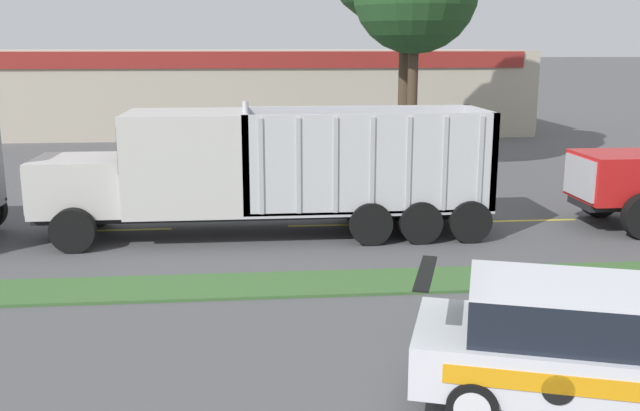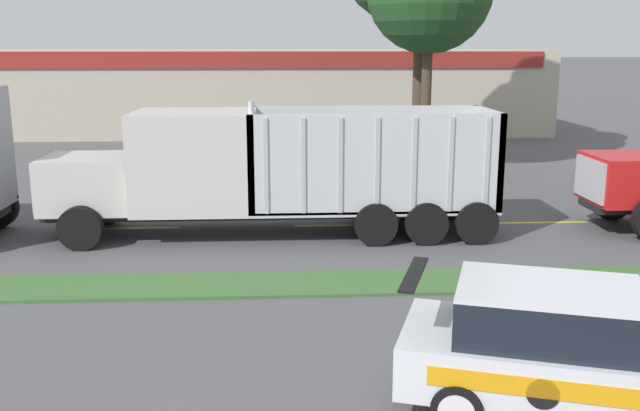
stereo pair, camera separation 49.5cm
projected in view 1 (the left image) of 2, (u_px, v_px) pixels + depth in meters
The scene contains 7 objects.
grass_verge at pixel (278, 285), 13.94m from camera, with size 120.00×1.47×0.06m, color #3D6633.
centre_line_4 at pixel (124, 230), 18.20m from camera, with size 2.40×0.14×0.01m, color yellow.
centre_line_5 at pixel (334, 225), 18.69m from camera, with size 2.40×0.14×0.01m, color yellow.
centre_line_6 at pixel (533, 220), 19.19m from camera, with size 2.40×0.14×0.01m, color yellow.
dump_truck_trail at pixel (227, 174), 17.39m from camera, with size 10.98×2.73×3.36m.
rally_car at pixel (571, 345), 9.13m from camera, with size 4.50×3.08×1.69m.
store_building_backdrop at pixel (195, 89), 40.51m from camera, with size 35.58×12.10×4.39m.
Camera 1 is at (-0.42, -4.29, 4.59)m, focal length 40.00 mm.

